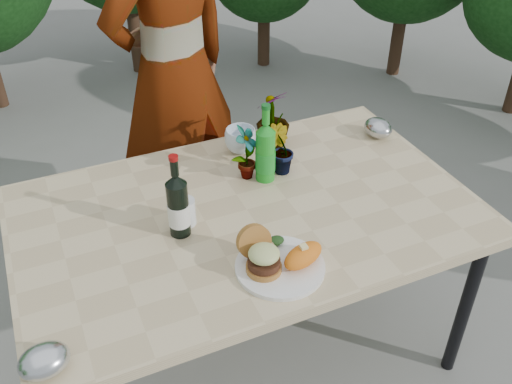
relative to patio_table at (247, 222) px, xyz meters
name	(u,v)px	position (x,y,z in m)	size (l,w,h in m)	color
ground	(248,347)	(0.00, 0.00, -0.69)	(80.00, 80.00, 0.00)	slate
patio_table	(247,222)	(0.00, 0.00, 0.00)	(1.60, 1.00, 0.75)	#CFB88A
dinner_plate	(280,267)	(-0.02, -0.32, 0.06)	(0.28, 0.28, 0.01)	white
burger_stack	(261,255)	(-0.08, -0.30, 0.12)	(0.11, 0.16, 0.11)	#B7722D
sweet_potato	(303,256)	(0.04, -0.34, 0.10)	(0.15, 0.08, 0.06)	orange
grilled_veg	(272,242)	(-0.01, -0.22, 0.09)	(0.08, 0.05, 0.03)	olive
wine_bottle	(178,206)	(-0.25, -0.03, 0.17)	(0.07, 0.07, 0.30)	black
sparkling_water	(265,153)	(0.14, 0.15, 0.17)	(0.08, 0.08, 0.31)	#1A9421
plastic_cup	(185,212)	(-0.22, 0.02, 0.10)	(0.07, 0.07, 0.10)	silver
seedling_left	(246,153)	(0.08, 0.18, 0.17)	(0.12, 0.08, 0.22)	#29581E
seedling_mid	(280,150)	(0.21, 0.17, 0.15)	(0.11, 0.09, 0.19)	#2C5C1F
seedling_right	(273,119)	(0.27, 0.36, 0.18)	(0.13, 0.13, 0.24)	#2B5D20
blue_bowl	(241,140)	(0.13, 0.37, 0.11)	(0.13, 0.13, 0.10)	white
foil_packet_left	(44,361)	(-0.73, -0.41, 0.10)	(0.13, 0.11, 0.08)	#BABDC2
foil_packet_right	(378,128)	(0.71, 0.25, 0.10)	(0.13, 0.11, 0.08)	#AEB0B5
person	(174,72)	(0.00, 0.82, 0.24)	(0.68, 0.45, 1.86)	#936749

